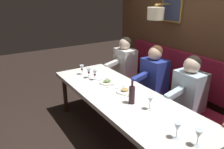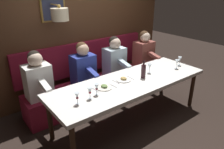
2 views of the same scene
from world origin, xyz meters
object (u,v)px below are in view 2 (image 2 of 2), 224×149
at_px(wine_glass_1, 150,66).
at_px(wine_glass_5, 97,87).
at_px(diner_middle, 83,66).
at_px(diner_far, 38,77).
at_px(wine_glass_3, 90,91).
at_px(dining_table, 130,84).
at_px(wine_glass_0, 77,96).
at_px(wine_glass_2, 177,62).
at_px(wine_bottle, 143,71).
at_px(diner_nearest, 144,50).
at_px(wine_glass_4, 180,59).
at_px(diner_near, 115,58).

distance_m(wine_glass_1, wine_glass_5, 1.16).
distance_m(diner_middle, diner_far, 0.83).
distance_m(wine_glass_3, wine_glass_5, 0.14).
relative_size(dining_table, wine_glass_0, 16.37).
relative_size(diner_middle, wine_glass_2, 4.82).
height_order(wine_glass_0, wine_bottle, wine_bottle).
bearing_deg(diner_nearest, wine_bottle, 133.96).
relative_size(wine_glass_3, wine_glass_5, 1.00).
bearing_deg(wine_bottle, diner_middle, 32.63).
height_order(dining_table, diner_nearest, diner_nearest).
bearing_deg(wine_glass_5, wine_glass_4, -89.52).
relative_size(dining_table, diner_nearest, 3.39).
xyz_separation_m(diner_nearest, wine_glass_3, (-0.97, 2.00, 0.04)).
xyz_separation_m(diner_nearest, wine_glass_4, (-0.91, -0.01, 0.04)).
distance_m(wine_glass_2, wine_bottle, 0.79).
height_order(wine_glass_0, wine_glass_4, same).
bearing_deg(diner_near, wine_glass_4, -137.78).
height_order(diner_middle, wine_bottle, diner_middle).
bearing_deg(wine_glass_3, dining_table, -84.09).
xyz_separation_m(dining_table, wine_glass_0, (-0.11, 1.01, 0.18)).
bearing_deg(wine_glass_5, diner_near, -48.50).
bearing_deg(wine_glass_0, wine_bottle, -86.63).
bearing_deg(wine_bottle, diner_nearest, -46.04).
bearing_deg(wine_glass_1, wine_glass_2, -105.91).
distance_m(diner_middle, wine_glass_3, 1.07).
xyz_separation_m(diner_middle, wine_glass_5, (-0.93, 0.34, 0.04)).
bearing_deg(wine_glass_2, dining_table, 84.27).
xyz_separation_m(wine_glass_2, wine_glass_4, (0.07, -0.18, 0.00)).
relative_size(diner_middle, wine_glass_1, 4.82).
bearing_deg(diner_near, diner_far, 90.00).
height_order(wine_glass_2, wine_glass_3, same).
xyz_separation_m(wine_glass_4, wine_bottle, (-0.00, 0.96, -0.00)).
relative_size(wine_glass_5, wine_bottle, 0.55).
height_order(diner_near, wine_bottle, diner_near).
bearing_deg(dining_table, diner_nearest, -53.53).
bearing_deg(wine_bottle, diner_near, -8.04).
bearing_deg(wine_glass_0, diner_near, -54.53).
height_order(wine_glass_0, wine_glass_5, same).
bearing_deg(diner_near, wine_glass_3, 129.20).
relative_size(diner_near, diner_far, 1.00).
bearing_deg(wine_bottle, wine_glass_1, -70.15).
xyz_separation_m(diner_nearest, wine_glass_0, (-0.99, 2.21, 0.04)).
bearing_deg(wine_glass_4, wine_glass_0, 91.92).
bearing_deg(wine_glass_5, diner_middle, -19.91).
xyz_separation_m(wine_glass_0, wine_glass_4, (0.07, -2.22, 0.00)).
relative_size(diner_far, wine_glass_0, 4.82).
distance_m(diner_middle, wine_glass_4, 1.80).
bearing_deg(wine_glass_4, wine_glass_5, 90.48).
bearing_deg(diner_near, wine_glass_5, 131.50).
bearing_deg(wine_glass_5, wine_glass_3, 104.97).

